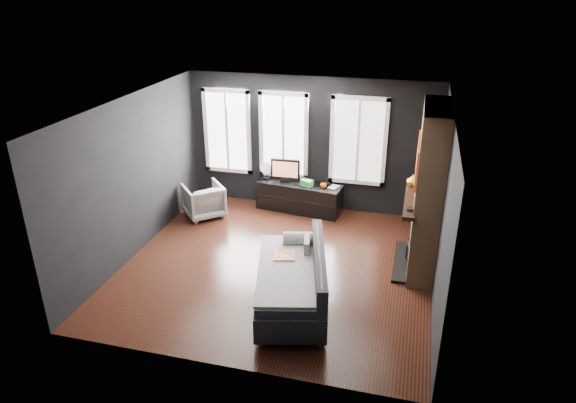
% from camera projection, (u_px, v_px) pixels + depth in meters
% --- Properties ---
extents(floor, '(5.00, 5.00, 0.00)m').
position_uv_depth(floor, '(278.00, 265.00, 8.58)').
color(floor, black).
rests_on(floor, ground).
extents(ceiling, '(5.00, 5.00, 0.00)m').
position_uv_depth(ceiling, '(276.00, 106.00, 7.49)').
color(ceiling, white).
rests_on(ceiling, ground).
extents(wall_back, '(5.00, 0.02, 2.70)m').
position_uv_depth(wall_back, '(311.00, 144.00, 10.25)').
color(wall_back, black).
rests_on(wall_back, ground).
extents(wall_left, '(0.02, 5.00, 2.70)m').
position_uv_depth(wall_left, '(134.00, 176.00, 8.61)').
color(wall_left, black).
rests_on(wall_left, ground).
extents(wall_right, '(0.02, 5.00, 2.70)m').
position_uv_depth(wall_right, '(442.00, 207.00, 7.46)').
color(wall_right, black).
rests_on(wall_right, ground).
extents(windows, '(4.00, 0.16, 1.76)m').
position_uv_depth(windows, '(288.00, 92.00, 9.90)').
color(windows, white).
rests_on(windows, wall_back).
extents(fireplace, '(0.70, 1.62, 2.70)m').
position_uv_depth(fireplace, '(428.00, 191.00, 8.04)').
color(fireplace, '#93724C').
rests_on(fireplace, floor).
extents(sofa, '(1.51, 2.29, 0.90)m').
position_uv_depth(sofa, '(291.00, 278.00, 7.39)').
color(sofa, black).
rests_on(sofa, floor).
extents(stripe_pillow, '(0.15, 0.35, 0.34)m').
position_uv_depth(stripe_pillow, '(307.00, 249.00, 7.76)').
color(stripe_pillow, gray).
rests_on(stripe_pillow, sofa).
extents(armchair, '(0.98, 0.97, 0.73)m').
position_uv_depth(armchair, '(204.00, 199.00, 10.21)').
color(armchair, silver).
rests_on(armchair, floor).
extents(media_console, '(1.77, 0.76, 0.59)m').
position_uv_depth(media_console, '(300.00, 197.00, 10.48)').
color(media_console, black).
rests_on(media_console, floor).
extents(monitor, '(0.61, 0.15, 0.54)m').
position_uv_depth(monitor, '(285.00, 169.00, 10.35)').
color(monitor, black).
rests_on(monitor, media_console).
extents(desk_fan, '(0.31, 0.31, 0.37)m').
position_uv_depth(desk_fan, '(267.00, 170.00, 10.53)').
color(desk_fan, '#9B9B9B').
rests_on(desk_fan, media_console).
extents(mug, '(0.15, 0.13, 0.12)m').
position_uv_depth(mug, '(323.00, 185.00, 10.13)').
color(mug, '#D56907').
rests_on(mug, media_console).
extents(book, '(0.16, 0.08, 0.23)m').
position_uv_depth(book, '(330.00, 181.00, 10.17)').
color(book, '#A59F83').
rests_on(book, media_console).
extents(storage_box, '(0.28, 0.24, 0.13)m').
position_uv_depth(storage_box, '(307.00, 183.00, 10.22)').
color(storage_box, '#35763B').
rests_on(storage_box, media_console).
extents(mantel_vase, '(0.26, 0.26, 0.20)m').
position_uv_depth(mantel_vase, '(413.00, 180.00, 8.50)').
color(mantel_vase, orange).
rests_on(mantel_vase, fireplace).
extents(mantel_clock, '(0.14, 0.14, 0.04)m').
position_uv_depth(mantel_clock, '(410.00, 209.00, 7.65)').
color(mantel_clock, black).
rests_on(mantel_clock, fireplace).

